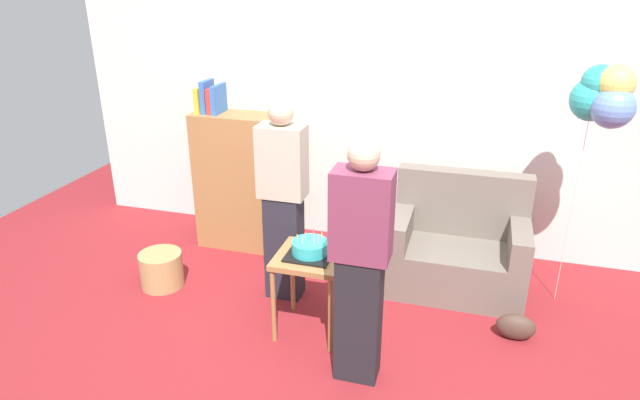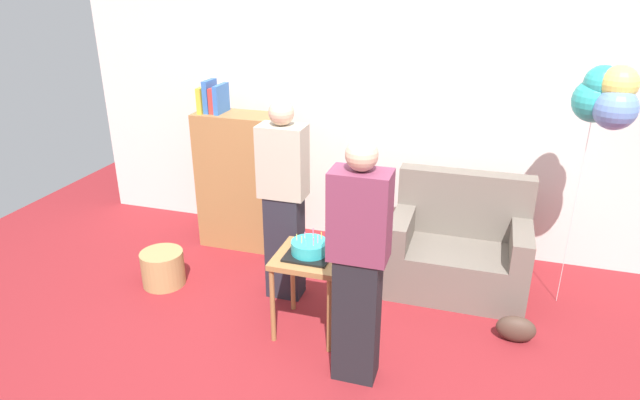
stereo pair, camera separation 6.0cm
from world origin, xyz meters
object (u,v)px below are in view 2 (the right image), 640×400
object	(u,v)px
couch	(458,250)
handbag	(516,329)
bookshelf	(241,179)
person_blowing_candles	(284,201)
side_table	(310,267)
balloon_bunch	(606,97)
birthday_cake	(310,248)
wicker_basket	(163,268)
person_holding_cake	(358,264)

from	to	relation	value
couch	handbag	xyz separation A→B (m)	(0.48, -0.64, -0.24)
bookshelf	person_blowing_candles	xyz separation A→B (m)	(0.72, -0.74, 0.16)
side_table	balloon_bunch	world-z (taller)	balloon_bunch
side_table	balloon_bunch	size ratio (longest dim) A/B	0.33
bookshelf	birthday_cake	size ratio (longest dim) A/B	4.97
couch	handbag	world-z (taller)	couch
wicker_basket	bookshelf	bearing A→B (deg)	69.65
wicker_basket	handbag	distance (m)	2.87
bookshelf	handbag	world-z (taller)	bookshelf
couch	person_blowing_candles	world-z (taller)	person_blowing_candles
side_table	person_blowing_candles	size ratio (longest dim) A/B	0.39
person_holding_cake	balloon_bunch	xyz separation A→B (m)	(1.43, 1.36, 0.85)
side_table	person_blowing_candles	xyz separation A→B (m)	(-0.35, 0.41, 0.30)
balloon_bunch	side_table	bearing A→B (deg)	-152.71
couch	person_blowing_candles	bearing A→B (deg)	-158.08
couch	wicker_basket	world-z (taller)	couch
couch	wicker_basket	xyz separation A→B (m)	(-2.39, -0.70, -0.19)
couch	bookshelf	size ratio (longest dim) A/B	0.69
person_blowing_candles	balloon_bunch	world-z (taller)	balloon_bunch
person_holding_cake	handbag	xyz separation A→B (m)	(1.02, 0.69, -0.73)
birthday_cake	person_blowing_candles	world-z (taller)	person_blowing_candles
person_blowing_candles	person_holding_cake	distance (m)	1.12
person_blowing_candles	person_holding_cake	world-z (taller)	same
side_table	person_blowing_candles	distance (m)	0.61
wicker_basket	handbag	size ratio (longest dim) A/B	1.29
couch	birthday_cake	size ratio (longest dim) A/B	3.44
wicker_basket	person_holding_cake	bearing A→B (deg)	-18.88
person_blowing_candles	person_holding_cake	bearing A→B (deg)	-56.45
handbag	person_blowing_candles	bearing A→B (deg)	176.71
handbag	balloon_bunch	xyz separation A→B (m)	(0.41, 0.66, 1.58)
couch	handbag	size ratio (longest dim) A/B	3.93
couch	handbag	bearing A→B (deg)	-53.50
bookshelf	person_blowing_candles	bearing A→B (deg)	-46.04
couch	balloon_bunch	bearing A→B (deg)	1.31
wicker_basket	balloon_bunch	bearing A→B (deg)	12.47
side_table	handbag	world-z (taller)	side_table
person_blowing_candles	person_holding_cake	xyz separation A→B (m)	(0.79, -0.80, 0.00)
couch	person_holding_cake	distance (m)	1.52
side_table	balloon_bunch	distance (m)	2.40
bookshelf	person_blowing_candles	size ratio (longest dim) A/B	0.98
birthday_cake	handbag	bearing A→B (deg)	11.70
bookshelf	side_table	size ratio (longest dim) A/B	2.53
handbag	couch	bearing A→B (deg)	126.50
birthday_cake	wicker_basket	bearing A→B (deg)	170.19
couch	wicker_basket	distance (m)	2.50
handbag	person_holding_cake	bearing A→B (deg)	-145.91
couch	wicker_basket	bearing A→B (deg)	-163.61
couch	side_table	size ratio (longest dim) A/B	1.75
bookshelf	couch	bearing A→B (deg)	-5.74
birthday_cake	person_blowing_candles	distance (m)	0.56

